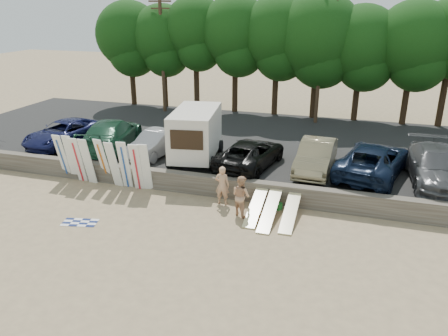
{
  "coord_description": "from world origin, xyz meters",
  "views": [
    {
      "loc": [
        4.84,
        -15.62,
        8.89
      ],
      "look_at": [
        -0.96,
        3.0,
        1.49
      ],
      "focal_mm": 35.0,
      "sensor_mm": 36.0,
      "label": 1
    }
  ],
  "objects": [
    {
      "name": "ground",
      "position": [
        0.0,
        0.0,
        0.0
      ],
      "size": [
        120.0,
        120.0,
        0.0
      ],
      "primitive_type": "plane",
      "color": "tan",
      "rests_on": "ground"
    },
    {
      "name": "seawall",
      "position": [
        0.0,
        3.0,
        0.5
      ],
      "size": [
        44.0,
        0.5,
        1.0
      ],
      "primitive_type": "cube",
      "color": "#6B6356",
      "rests_on": "ground"
    },
    {
      "name": "parking_lot",
      "position": [
        0.0,
        10.5,
        0.35
      ],
      "size": [
        44.0,
        14.5,
        0.7
      ],
      "primitive_type": "cube",
      "color": "#282828",
      "rests_on": "ground"
    },
    {
      "name": "treeline",
      "position": [
        0.73,
        17.57,
        6.7
      ],
      "size": [
        33.22,
        6.25,
        9.47
      ],
      "color": "#382616",
      "rests_on": "parking_lot"
    },
    {
      "name": "utility_poles",
      "position": [
        2.0,
        16.0,
        5.43
      ],
      "size": [
        25.8,
        0.26,
        9.0
      ],
      "color": "#473321",
      "rests_on": "parking_lot"
    },
    {
      "name": "box_trailer",
      "position": [
        -3.45,
        5.79,
        2.28
      ],
      "size": [
        3.09,
        4.72,
        2.82
      ],
      "rotation": [
        0.0,
        0.0,
        0.16
      ],
      "color": "silver",
      "rests_on": "parking_lot"
    },
    {
      "name": "car_0",
      "position": [
        -12.14,
        5.99,
        1.44
      ],
      "size": [
        3.21,
        5.61,
        1.47
      ],
      "primitive_type": "imported",
      "rotation": [
        0.0,
        0.0,
        -0.15
      ],
      "color": "#131743",
      "rests_on": "parking_lot"
    },
    {
      "name": "car_1",
      "position": [
        -8.96,
        6.2,
        1.59
      ],
      "size": [
        3.88,
        6.53,
        1.77
      ],
      "primitive_type": "imported",
      "rotation": [
        0.0,
        0.0,
        3.38
      ],
      "color": "#173F2A",
      "rests_on": "parking_lot"
    },
    {
      "name": "car_2",
      "position": [
        -5.92,
        5.82,
        1.41
      ],
      "size": [
        2.15,
        4.51,
        1.43
      ],
      "primitive_type": "imported",
      "rotation": [
        0.0,
        0.0,
        -0.15
      ],
      "color": "gray",
      "rests_on": "parking_lot"
    },
    {
      "name": "car_3",
      "position": [
        -0.33,
        5.65,
        1.42
      ],
      "size": [
        3.22,
        5.54,
        1.45
      ],
      "primitive_type": "imported",
      "rotation": [
        0.0,
        0.0,
        2.98
      ],
      "color": "black",
      "rests_on": "parking_lot"
    },
    {
      "name": "car_4",
      "position": [
        3.07,
        6.04,
        1.49
      ],
      "size": [
        1.88,
        4.89,
        1.59
      ],
      "primitive_type": "imported",
      "rotation": [
        0.0,
        0.0,
        -0.04
      ],
      "color": "#817452",
      "rests_on": "parking_lot"
    },
    {
      "name": "car_5",
      "position": [
        5.86,
        6.22,
        1.53
      ],
      "size": [
        4.09,
        6.43,
        1.65
      ],
      "primitive_type": "imported",
      "rotation": [
        0.0,
        0.0,
        2.9
      ],
      "color": "black",
      "rests_on": "parking_lot"
    },
    {
      "name": "car_6",
      "position": [
        8.75,
        6.08,
        1.55
      ],
      "size": [
        2.68,
        5.97,
        1.7
      ],
      "primitive_type": "imported",
      "rotation": [
        0.0,
        0.0,
        0.05
      ],
      "color": "#444548",
      "rests_on": "parking_lot"
    },
    {
      "name": "surfboard_upright_0",
      "position": [
        -9.77,
        2.59,
        1.28
      ],
      "size": [
        0.55,
        0.67,
        2.55
      ],
      "primitive_type": "cube",
      "rotation": [
        0.22,
        0.0,
        -0.09
      ],
      "color": "white",
      "rests_on": "ground"
    },
    {
      "name": "surfboard_upright_1",
      "position": [
        -9.22,
        2.58,
        1.28
      ],
      "size": [
        0.5,
        0.57,
        2.56
      ],
      "primitive_type": "cube",
      "rotation": [
        0.2,
        0.0,
        0.01
      ],
      "color": "white",
      "rests_on": "ground"
    },
    {
      "name": "surfboard_upright_2",
      "position": [
        -8.72,
        2.43,
        1.27
      ],
      "size": [
        0.54,
        0.71,
        2.54
      ],
      "primitive_type": "cube",
      "rotation": [
        0.24,
        0.0,
        0.06
      ],
      "color": "white",
      "rests_on": "ground"
    },
    {
      "name": "surfboard_upright_3",
      "position": [
        -8.09,
        2.36,
        1.27
      ],
      "size": [
        0.53,
        0.66,
        2.55
      ],
      "primitive_type": "cube",
      "rotation": [
        0.22,
        0.0,
        -0.04
      ],
      "color": "white",
      "rests_on": "ground"
    },
    {
      "name": "surfboard_upright_4",
      "position": [
        -7.35,
        2.64,
        1.27
      ],
      "size": [
        0.6,
        0.77,
        2.53
      ],
      "primitive_type": "cube",
      "rotation": [
        0.25,
        0.0,
        -0.15
      ],
      "color": "white",
      "rests_on": "ground"
    },
    {
      "name": "surfboard_upright_5",
      "position": [
        -6.59,
        2.37,
        1.27
      ],
      "size": [
        0.55,
        0.75,
        2.53
      ],
      "primitive_type": "cube",
      "rotation": [
        0.25,
        0.0,
        -0.08
      ],
      "color": "white",
      "rests_on": "ground"
    },
    {
      "name": "surfboard_upright_6",
      "position": [
        -6.02,
        2.48,
        1.28
      ],
      "size": [
        0.55,
        0.63,
        2.56
      ],
      "primitive_type": "cube",
      "rotation": [
        0.21,
        0.0,
        0.09
      ],
      "color": "white",
      "rests_on": "ground"
    },
    {
      "name": "surfboard_upright_7",
      "position": [
        -5.3,
        2.38,
        1.27
      ],
      "size": [
        0.6,
        0.74,
        2.54
      ],
      "primitive_type": "cube",
      "rotation": [
        0.24,
        0.0,
        0.17
      ],
      "color": "white",
      "rests_on": "ground"
    },
    {
      "name": "surfboard_upright_8",
      "position": [
        -4.88,
        2.49,
        1.28
      ],
      "size": [
        0.58,
        0.68,
        2.55
      ],
      "primitive_type": "cube",
      "rotation": [
        0.22,
        0.0,
        0.14
      ],
      "color": "white",
      "rests_on": "ground"
    },
    {
      "name": "surfboard_low_0",
      "position": [
        0.98,
        1.6,
        0.43
      ],
      "size": [
        0.56,
        2.91,
        0.86
      ],
      "primitive_type": "cube",
      "rotation": [
        0.27,
        0.0,
        0.0
      ],
      "color": "beige",
      "rests_on": "ground"
    },
    {
      "name": "surfboard_low_1",
      "position": [
        1.65,
        1.33,
        0.41
      ],
      "size": [
        0.56,
        2.92,
        0.82
      ],
      "primitive_type": "cube",
      "rotation": [
        0.25,
        0.0,
        0.0
      ],
      "color": "beige",
      "rests_on": "ground"
    },
    {
      "name": "surfboard_low_2",
      "position": [
        2.53,
        1.54,
        0.41
      ],
      "size": [
        0.56,
        2.92,
        0.82
      ],
      "primitive_type": "cube",
      "rotation": [
        0.25,
        0.0,
        0.0
      ],
      "color": "beige",
      "rests_on": "ground"
    },
    {
      "name": "beachgoer_a",
      "position": [
        -0.79,
        2.19,
        0.94
      ],
      "size": [
        0.7,
        0.48,
        1.88
      ],
      "primitive_type": "imported",
      "rotation": [
        0.0,
        0.0,
        3.18
      ],
      "color": "tan",
      "rests_on": "ground"
    },
    {
      "name": "beachgoer_b",
      "position": [
        0.34,
        1.35,
        0.93
      ],
      "size": [
        1.14,
        1.07,
        1.86
      ],
      "primitive_type": "imported",
      "rotation": [
        0.0,
        0.0,
        2.59
      ],
      "color": "tan",
      "rests_on": "ground"
    },
    {
      "name": "cooler",
      "position": [
        1.79,
        2.4,
        0.16
      ],
      "size": [
        0.47,
        0.43,
        0.32
      ],
      "primitive_type": "cube",
      "rotation": [
        0.0,
        0.0,
        -0.41
      ],
      "color": "#258A34",
      "rests_on": "ground"
    },
    {
      "name": "gear_bag",
      "position": [
        0.02,
        2.4,
        0.11
      ],
      "size": [
        0.31,
        0.26,
        0.22
      ],
      "primitive_type": "cube",
      "rotation": [
        0.0,
        0.0,
        0.04
      ],
      "color": "orange",
      "rests_on": "ground"
    },
    {
      "name": "beach_towel",
      "position": [
        -6.1,
        -1.45,
        0.01
      ],
      "size": [
        1.78,
        1.78,
        0.0
      ],
      "primitive_type": "plane",
      "rotation": [
        0.0,
        0.0,
        0.21
      ],
      "color": "white",
      "rests_on": "ground"
    }
  ]
}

